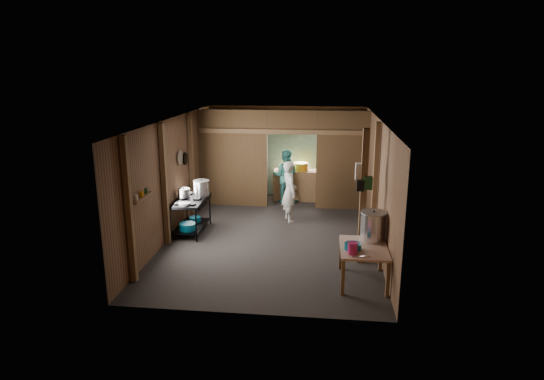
# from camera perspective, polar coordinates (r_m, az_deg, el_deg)

# --- Properties ---
(floor) EXTENTS (4.50, 7.00, 0.00)m
(floor) POSITION_cam_1_polar(r_m,az_deg,el_deg) (10.53, 0.12, -5.52)
(floor) COLOR black
(floor) RESTS_ON ground
(ceiling) EXTENTS (4.50, 7.00, 0.00)m
(ceiling) POSITION_cam_1_polar(r_m,az_deg,el_deg) (9.92, 0.13, 8.70)
(ceiling) COLOR black
(ceiling) RESTS_ON ground
(wall_back) EXTENTS (4.50, 0.00, 2.60)m
(wall_back) POSITION_cam_1_polar(r_m,az_deg,el_deg) (13.56, 1.78, 4.82)
(wall_back) COLOR brown
(wall_back) RESTS_ON ground
(wall_front) EXTENTS (4.50, 0.00, 2.60)m
(wall_front) POSITION_cam_1_polar(r_m,az_deg,el_deg) (6.82, -3.15, -5.46)
(wall_front) COLOR brown
(wall_front) RESTS_ON ground
(wall_left) EXTENTS (0.00, 7.00, 2.60)m
(wall_left) POSITION_cam_1_polar(r_m,az_deg,el_deg) (10.63, -12.02, 1.67)
(wall_left) COLOR brown
(wall_left) RESTS_ON ground
(wall_right) EXTENTS (0.00, 7.00, 2.60)m
(wall_right) POSITION_cam_1_polar(r_m,az_deg,el_deg) (10.15, 12.85, 1.01)
(wall_right) COLOR brown
(wall_right) RESTS_ON ground
(partition_left) EXTENTS (1.85, 0.10, 2.60)m
(partition_left) POSITION_cam_1_polar(r_m,az_deg,el_deg) (12.47, -4.82, 3.88)
(partition_left) COLOR brown
(partition_left) RESTS_ON floor
(partition_right) EXTENTS (1.35, 0.10, 2.60)m
(partition_right) POSITION_cam_1_polar(r_m,az_deg,el_deg) (12.25, 8.64, 3.56)
(partition_right) COLOR brown
(partition_right) RESTS_ON floor
(partition_header) EXTENTS (1.30, 0.10, 0.60)m
(partition_header) POSITION_cam_1_polar(r_m,az_deg,el_deg) (12.11, 2.49, 8.38)
(partition_header) COLOR brown
(partition_header) RESTS_ON wall_back
(turquoise_panel) EXTENTS (4.40, 0.06, 2.50)m
(turquoise_panel) POSITION_cam_1_polar(r_m,az_deg,el_deg) (13.51, 1.75, 4.56)
(turquoise_panel) COLOR #86C5C4
(turquoise_panel) RESTS_ON wall_back
(back_counter) EXTENTS (1.20, 0.50, 0.85)m
(back_counter) POSITION_cam_1_polar(r_m,az_deg,el_deg) (13.18, 2.84, 0.62)
(back_counter) COLOR brown
(back_counter) RESTS_ON floor
(wall_clock) EXTENTS (0.20, 0.03, 0.20)m
(wall_clock) POSITION_cam_1_polar(r_m,az_deg,el_deg) (13.35, 2.84, 7.25)
(wall_clock) COLOR silver
(wall_clock) RESTS_ON wall_back
(post_left_a) EXTENTS (0.10, 0.12, 2.60)m
(post_left_a) POSITION_cam_1_polar(r_m,az_deg,el_deg) (8.26, -17.18, -2.47)
(post_left_a) COLOR brown
(post_left_a) RESTS_ON floor
(post_left_b) EXTENTS (0.10, 0.12, 2.60)m
(post_left_b) POSITION_cam_1_polar(r_m,az_deg,el_deg) (9.87, -13.08, 0.60)
(post_left_b) COLOR brown
(post_left_b) RESTS_ON floor
(post_left_c) EXTENTS (0.10, 0.12, 2.60)m
(post_left_c) POSITION_cam_1_polar(r_m,az_deg,el_deg) (11.72, -9.87, 3.00)
(post_left_c) COLOR brown
(post_left_c) RESTS_ON floor
(post_right) EXTENTS (0.10, 0.12, 2.60)m
(post_right) POSITION_cam_1_polar(r_m,az_deg,el_deg) (9.95, 12.57, 0.75)
(post_right) COLOR brown
(post_right) RESTS_ON floor
(post_free) EXTENTS (0.12, 0.12, 2.60)m
(post_free) POSITION_cam_1_polar(r_m,az_deg,el_deg) (8.86, 11.15, -0.92)
(post_free) COLOR brown
(post_free) RESTS_ON floor
(cross_beam) EXTENTS (4.40, 0.12, 0.12)m
(cross_beam) POSITION_cam_1_polar(r_m,az_deg,el_deg) (12.11, 1.27, 7.20)
(cross_beam) COLOR brown
(cross_beam) RESTS_ON wall_left
(pan_lid_big) EXTENTS (0.03, 0.34, 0.34)m
(pan_lid_big) POSITION_cam_1_polar(r_m,az_deg,el_deg) (10.91, -11.27, 3.94)
(pan_lid_big) COLOR #959595
(pan_lid_big) RESTS_ON wall_left
(pan_lid_small) EXTENTS (0.03, 0.30, 0.30)m
(pan_lid_small) POSITION_cam_1_polar(r_m,az_deg,el_deg) (11.31, -10.64, 3.83)
(pan_lid_small) COLOR black
(pan_lid_small) RESTS_ON wall_left
(wall_shelf) EXTENTS (0.14, 0.80, 0.03)m
(wall_shelf) POSITION_cam_1_polar(r_m,az_deg,el_deg) (8.66, -15.75, -0.88)
(wall_shelf) COLOR brown
(wall_shelf) RESTS_ON wall_left
(jar_white) EXTENTS (0.07, 0.07, 0.10)m
(jar_white) POSITION_cam_1_polar(r_m,az_deg,el_deg) (8.42, -16.41, -0.91)
(jar_white) COLOR silver
(jar_white) RESTS_ON wall_shelf
(jar_yellow) EXTENTS (0.08, 0.08, 0.10)m
(jar_yellow) POSITION_cam_1_polar(r_m,az_deg,el_deg) (8.65, -15.78, -0.47)
(jar_yellow) COLOR orange
(jar_yellow) RESTS_ON wall_shelf
(jar_green) EXTENTS (0.06, 0.06, 0.10)m
(jar_green) POSITION_cam_1_polar(r_m,az_deg,el_deg) (8.84, -15.25, -0.09)
(jar_green) COLOR #19441F
(jar_green) RESTS_ON wall_shelf
(bag_white) EXTENTS (0.22, 0.15, 0.32)m
(bag_white) POSITION_cam_1_polar(r_m,az_deg,el_deg) (8.82, 10.95, 2.24)
(bag_white) COLOR silver
(bag_white) RESTS_ON post_free
(bag_green) EXTENTS (0.16, 0.12, 0.24)m
(bag_green) POSITION_cam_1_polar(r_m,az_deg,el_deg) (8.73, 11.74, 0.86)
(bag_green) COLOR #19441F
(bag_green) RESTS_ON post_free
(bag_black) EXTENTS (0.14, 0.10, 0.20)m
(bag_black) POSITION_cam_1_polar(r_m,az_deg,el_deg) (8.71, 10.82, 0.54)
(bag_black) COLOR black
(bag_black) RESTS_ON post_free
(gas_range) EXTENTS (0.68, 1.33, 0.79)m
(gas_range) POSITION_cam_1_polar(r_m,az_deg,el_deg) (10.73, -9.93, -3.12)
(gas_range) COLOR black
(gas_range) RESTS_ON floor
(prep_table) EXTENTS (0.81, 1.12, 0.66)m
(prep_table) POSITION_cam_1_polar(r_m,az_deg,el_deg) (8.35, 11.14, -8.99)
(prep_table) COLOR tan
(prep_table) RESTS_ON floor
(stove_pot_large) EXTENTS (0.42, 0.42, 0.37)m
(stove_pot_large) POSITION_cam_1_polar(r_m,az_deg,el_deg) (10.87, -8.66, 0.23)
(stove_pot_large) COLOR silver
(stove_pot_large) RESTS_ON gas_range
(stove_pot_med) EXTENTS (0.35, 0.35, 0.24)m
(stove_pot_med) POSITION_cam_1_polar(r_m,az_deg,el_deg) (10.71, -10.80, -0.44)
(stove_pot_med) COLOR silver
(stove_pot_med) RESTS_ON gas_range
(frying_pan) EXTENTS (0.42, 0.55, 0.06)m
(frying_pan) POSITION_cam_1_polar(r_m,az_deg,el_deg) (10.21, -10.72, -1.66)
(frying_pan) COLOR #959595
(frying_pan) RESTS_ON gas_range
(blue_tub_front) EXTENTS (0.38, 0.38, 0.15)m
(blue_tub_front) POSITION_cam_1_polar(r_m,az_deg,el_deg) (10.52, -10.33, -4.45)
(blue_tub_front) COLOR #05485F
(blue_tub_front) RESTS_ON gas_range
(blue_tub_back) EXTENTS (0.27, 0.27, 0.11)m
(blue_tub_back) POSITION_cam_1_polar(r_m,az_deg,el_deg) (11.07, -9.45, -3.56)
(blue_tub_back) COLOR #05485F
(blue_tub_back) RESTS_ON gas_range
(stock_pot) EXTENTS (0.60, 0.60, 0.54)m
(stock_pot) POSITION_cam_1_polar(r_m,az_deg,el_deg) (8.51, 12.33, -4.40)
(stock_pot) COLOR silver
(stock_pot) RESTS_ON prep_table
(wash_basin) EXTENTS (0.30, 0.30, 0.11)m
(wash_basin) POSITION_cam_1_polar(r_m,az_deg,el_deg) (8.07, 9.93, -6.85)
(wash_basin) COLOR #05485F
(wash_basin) RESTS_ON prep_table
(pink_bucket) EXTENTS (0.20, 0.20, 0.20)m
(pink_bucket) POSITION_cam_1_polar(r_m,az_deg,el_deg) (7.87, 9.90, -7.07)
(pink_bucket) COLOR #B21F5F
(pink_bucket) RESTS_ON prep_table
(knife) EXTENTS (0.30, 0.09, 0.01)m
(knife) POSITION_cam_1_polar(r_m,az_deg,el_deg) (7.81, 10.88, -8.02)
(knife) COLOR silver
(knife) RESTS_ON prep_table
(yellow_tub) EXTENTS (0.40, 0.40, 0.22)m
(yellow_tub) POSITION_cam_1_polar(r_m,az_deg,el_deg) (13.05, 3.60, 2.89)
(yellow_tub) COLOR orange
(yellow_tub) RESTS_ON back_counter
(red_cup) EXTENTS (0.11, 0.11, 0.13)m
(red_cup) POSITION_cam_1_polar(r_m,az_deg,el_deg) (13.10, 1.06, 2.74)
(red_cup) COLOR #A33D1B
(red_cup) RESTS_ON back_counter
(cook) EXTENTS (0.55, 0.64, 1.50)m
(cook) POSITION_cam_1_polar(r_m,az_deg,el_deg) (11.24, 2.16, -0.18)
(cook) COLOR beige
(cook) RESTS_ON floor
(worker_back) EXTENTS (0.77, 0.62, 1.49)m
(worker_back) POSITION_cam_1_polar(r_m,az_deg,el_deg) (12.84, 1.66, 1.73)
(worker_back) COLOR teal
(worker_back) RESTS_ON floor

